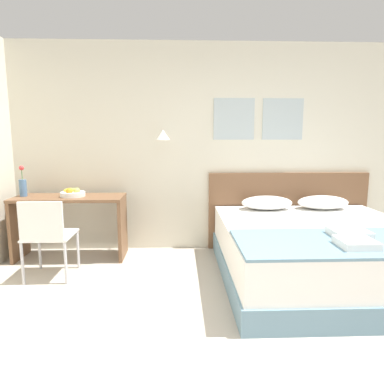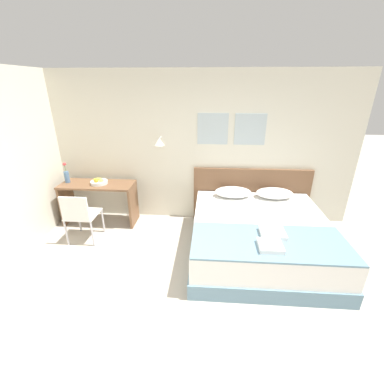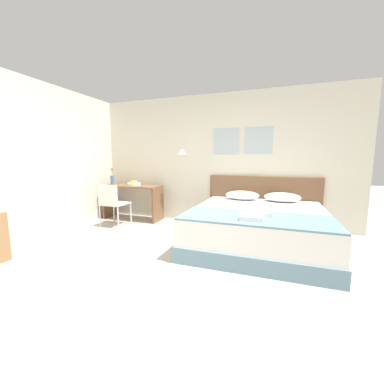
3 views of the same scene
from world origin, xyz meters
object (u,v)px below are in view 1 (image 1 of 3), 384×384
Objects in this scene: bed at (319,253)px; folded_towel_near_foot at (349,233)px; fruit_bowl at (73,193)px; pillow_right at (323,202)px; folded_towel_mid_bed at (356,243)px; throw_blanket at (350,242)px; pillow_left at (267,203)px; desk at (70,215)px; headboard at (288,210)px; desk_chair at (46,232)px; flower_vase at (23,186)px.

bed is 6.65× the size of folded_towel_near_foot.
folded_towel_near_foot is 3.05m from fruit_bowl.
folded_towel_mid_bed is at bearing -103.87° from pillow_right.
throw_blanket is at bearing -104.20° from pillow_right.
pillow_left is 2.38m from fruit_bowl.
throw_blanket is 6.65× the size of fruit_bowl.
pillow_right is at bearing 76.13° from folded_towel_mid_bed.
folded_towel_near_foot and folded_towel_mid_bed have the same top height.
pillow_right is 2.25× the size of folded_towel_mid_bed.
fruit_bowl is at bearing -9.23° from desk.
headboard is at bearing 92.26° from folded_towel_near_foot.
desk_chair is at bearing 168.99° from folded_towel_near_foot.
desk reaches higher than pillow_left.
flower_vase is at bearing 159.68° from folded_towel_near_foot.
folded_towel_mid_bed is 3.14m from desk.
folded_towel_mid_bed is at bearing -100.60° from throw_blanket.
pillow_right is 3.13m from desk.
pillow_left is at bearing 104.20° from throw_blanket.
folded_towel_mid_bed is 0.76× the size of flower_vase.
fruit_bowl is (-2.79, 1.22, 0.17)m from folded_towel_near_foot.
desk is at bearing -2.45° from flower_vase.
desk_chair reaches higher than folded_towel_near_foot.
desk_chair is (-2.81, 0.10, 0.22)m from bed.
fruit_bowl is (-2.70, 1.51, 0.17)m from folded_towel_mid_bed.
fruit_bowl is (-2.37, -0.04, 0.14)m from pillow_left.
bed is 2.88m from fruit_bowl.
pillow_left is 2.98m from flower_vase.
folded_towel_near_foot is at bearing -23.66° from fruit_bowl.
pillow_left is 1.33m from folded_towel_near_foot.
pillow_left is at bearing 180.00° from pillow_right.
pillow_right is at bearing 0.00° from pillow_left.
bed is at bearing -13.46° from flower_vase.
pillow_right is 3.09m from fruit_bowl.
headboard is at bearing 6.35° from fruit_bowl.
desk_chair is at bearing -53.45° from flower_vase.
headboard is 3.36m from flower_vase.
headboard is 2.76m from fruit_bowl.
headboard is at bearing 143.09° from pillow_right.
desk is 0.27m from fruit_bowl.
bed is at bearing -66.08° from pillow_left.
folded_towel_mid_bed is at bearing -28.96° from desk.
desk_chair is at bearing -96.82° from fruit_bowl.
folded_towel_mid_bed is 2.91m from desk_chair.
bed is 3.29× the size of pillow_left.
pillow_left is 0.71m from pillow_right.
headboard is 2.79m from desk.
desk reaches higher than bed.
fruit_bowl is (-2.73, 0.76, 0.52)m from bed.
headboard reaches higher than desk_chair.
bed is 7.40× the size of folded_towel_mid_bed.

